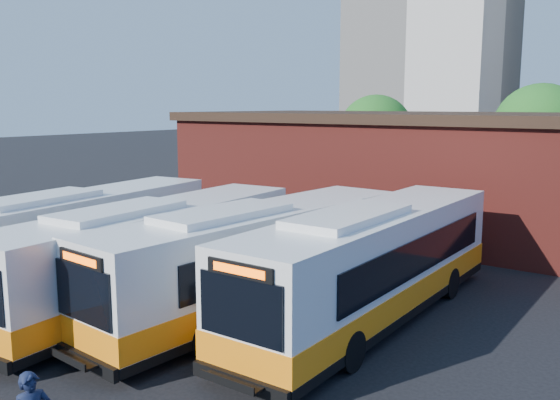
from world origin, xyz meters
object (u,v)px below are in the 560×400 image
Objects in this scene: bus_mideast at (258,263)px; bus_east at (373,268)px; bus_midwest at (154,258)px; bus_west at (75,240)px.

bus_east reaches higher than bus_mideast.
bus_mideast is 3.75m from bus_east.
bus_east is (6.75, 3.10, 0.06)m from bus_midwest.
bus_east is at bearing 8.13° from bus_west.
bus_west is at bearing 176.34° from bus_midwest.
bus_east reaches higher than bus_midwest.
bus_midwest is at bearing -151.51° from bus_mideast.
bus_mideast is at bearing -156.31° from bus_east.
bus_west is 0.97× the size of bus_east.
bus_mideast reaches higher than bus_midwest.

